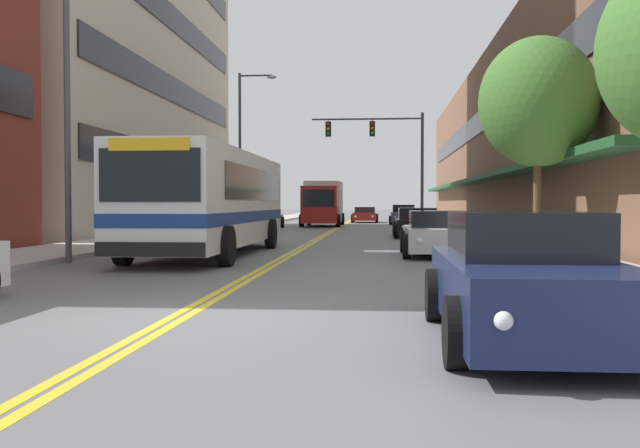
{
  "coord_description": "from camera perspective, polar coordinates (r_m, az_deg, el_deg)",
  "views": [
    {
      "loc": [
        2.74,
        -9.42,
        1.55
      ],
      "look_at": [
        0.27,
        19.13,
        0.71
      ],
      "focal_mm": 40.0,
      "sensor_mm": 36.0,
      "label": 1
    }
  ],
  "objects": [
    {
      "name": "storefront_row_right",
      "position": [
        47.65,
        17.22,
        6.12
      ],
      "size": [
        9.1,
        68.0,
        10.6
      ],
      "color": "brown",
      "rests_on": "ground_plane"
    },
    {
      "name": "sidewalk_right",
      "position": [
        46.64,
        10.23,
        -0.15
      ],
      "size": [
        3.07,
        106.0,
        0.15
      ],
      "color": "#B2ADA5",
      "rests_on": "ground_plane"
    },
    {
      "name": "car_charcoal_parked_left_mid",
      "position": [
        33.59,
        -7.16,
        0.18
      ],
      "size": [
        2.19,
        4.83,
        1.45
      ],
      "color": "#232328",
      "rests_on": "ground_plane"
    },
    {
      "name": "car_slate_blue_parked_right_far",
      "position": [
        52.71,
        6.68,
        0.7
      ],
      "size": [
        2.08,
        4.62,
        1.43
      ],
      "color": "#475675",
      "rests_on": "ground_plane"
    },
    {
      "name": "street_tree_right_mid",
      "position": [
        21.22,
        17.05,
        9.3
      ],
      "size": [
        3.31,
        3.31,
        6.07
      ],
      "color": "brown",
      "rests_on": "sidewalk_right"
    },
    {
      "name": "city_bus",
      "position": [
        21.65,
        -8.59,
        2.1
      ],
      "size": [
        2.88,
        11.51,
        3.02
      ],
      "color": "silver",
      "rests_on": "ground_plane"
    },
    {
      "name": "street_lamp_left_near",
      "position": [
        19.61,
        -18.6,
        12.2
      ],
      "size": [
        2.74,
        0.28,
        8.67
      ],
      "color": "#47474C",
      "rests_on": "ground_plane"
    },
    {
      "name": "centre_line",
      "position": [
        46.53,
        1.56,
        -0.22
      ],
      "size": [
        0.34,
        106.0,
        0.01
      ],
      "color": "yellow",
      "rests_on": "ground_plane"
    },
    {
      "name": "car_red_moving_lead",
      "position": [
        57.24,
        3.62,
        0.72
      ],
      "size": [
        2.12,
        4.68,
        1.24
      ],
      "color": "maroon",
      "rests_on": "ground_plane"
    },
    {
      "name": "car_navy_parked_right_foreground",
      "position": [
        8.28,
        16.1,
        -4.45
      ],
      "size": [
        2.02,
        4.53,
        1.45
      ],
      "color": "#19234C",
      "rests_on": "ground_plane"
    },
    {
      "name": "car_silver_parked_right_end",
      "position": [
        21.26,
        9.4,
        -0.84
      ],
      "size": [
        2.13,
        4.47,
        1.32
      ],
      "color": "#B7B7BC",
      "rests_on": "ground_plane"
    },
    {
      "name": "traffic_signal_mast",
      "position": [
        43.92,
        5.23,
        6.23
      ],
      "size": [
        6.84,
        0.38,
        7.05
      ],
      "color": "#47474C",
      "rests_on": "ground_plane"
    },
    {
      "name": "car_champagne_parked_left_far",
      "position": [
        43.54,
        -4.47,
        0.43
      ],
      "size": [
        1.98,
        4.72,
        1.26
      ],
      "color": "beige",
      "rests_on": "ground_plane"
    },
    {
      "name": "street_lamp_left_far",
      "position": [
        40.96,
        -6.06,
        6.82
      ],
      "size": [
        2.2,
        0.28,
        8.92
      ],
      "color": "#47474C",
      "rests_on": "ground_plane"
    },
    {
      "name": "car_black_parked_right_mid",
      "position": [
        32.77,
        7.78,
        0.04
      ],
      "size": [
        2.2,
        4.43,
        1.33
      ],
      "color": "black",
      "rests_on": "ground_plane"
    },
    {
      "name": "box_truck",
      "position": [
        48.11,
        0.24,
        1.7
      ],
      "size": [
        2.65,
        6.63,
        3.02
      ],
      "color": "maroon",
      "rests_on": "ground_plane"
    },
    {
      "name": "sidewalk_left",
      "position": [
        47.46,
        -6.95,
        -0.11
      ],
      "size": [
        3.07,
        106.0,
        0.15
      ],
      "color": "#B2ADA5",
      "rests_on": "ground_plane"
    },
    {
      "name": "fire_hydrant",
      "position": [
        22.6,
        13.1,
        -0.92
      ],
      "size": [
        0.33,
        0.25,
        0.79
      ],
      "color": "red",
      "rests_on": "sidewalk_right"
    },
    {
      "name": "ground_plane",
      "position": [
        46.53,
        1.56,
        -0.22
      ],
      "size": [
        240.0,
        240.0,
        0.0
      ],
      "primitive_type": "plane",
      "color": "slate"
    }
  ]
}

